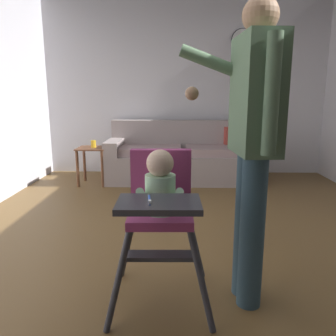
{
  "coord_description": "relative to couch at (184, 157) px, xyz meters",
  "views": [
    {
      "loc": [
        -0.12,
        -2.32,
        1.2
      ],
      "look_at": [
        -0.17,
        -0.27,
        0.76
      ],
      "focal_mm": 35.48,
      "sensor_mm": 36.0,
      "label": 1
    }
  ],
  "objects": [
    {
      "name": "sippy_cup",
      "position": [
        -1.26,
        -0.3,
        0.24
      ],
      "size": [
        0.07,
        0.07,
        0.1
      ],
      "primitive_type": "cylinder",
      "color": "gold",
      "rests_on": "side_table"
    },
    {
      "name": "couch",
      "position": [
        0.0,
        0.0,
        0.0
      ],
      "size": [
        2.19,
        0.86,
        0.86
      ],
      "rotation": [
        0.0,
        0.0,
        -1.57
      ],
      "color": "#9E8F8C",
      "rests_on": "ground"
    },
    {
      "name": "wall_clock",
      "position": [
        0.87,
        0.48,
        1.72
      ],
      "size": [
        0.33,
        0.04,
        0.33
      ],
      "color": "white"
    },
    {
      "name": "toy_ball",
      "position": [
        0.5,
        -2.03,
        -0.26
      ],
      "size": [
        0.14,
        0.14,
        0.14
      ],
      "primitive_type": "sphere",
      "color": "#284CB7",
      "rests_on": "ground"
    },
    {
      "name": "side_table",
      "position": [
        -1.28,
        -0.3,
        0.05
      ],
      "size": [
        0.4,
        0.4,
        0.52
      ],
      "color": "brown",
      "rests_on": "ground"
    },
    {
      "name": "ground",
      "position": [
        0.01,
        -2.51,
        -0.38
      ],
      "size": [
        5.94,
        7.59,
        0.1
      ],
      "primitive_type": "cube",
      "color": "brown"
    },
    {
      "name": "high_chair",
      "position": [
        -0.19,
        -3.03,
        0.31
      ],
      "size": [
        0.62,
        0.74,
        0.93
      ],
      "rotation": [
        0.0,
        0.0,
        -1.55
      ],
      "color": "#313138",
      "rests_on": "ground"
    },
    {
      "name": "wall_far",
      "position": [
        0.01,
        0.52,
        1.04
      ],
      "size": [
        5.14,
        0.06,
        2.75
      ],
      "primitive_type": "cube",
      "color": "silver",
      "rests_on": "ground"
    },
    {
      "name": "adult_standing",
      "position": [
        0.32,
        -3.0,
        0.64
      ],
      "size": [
        0.53,
        0.5,
        1.71
      ],
      "rotation": [
        0.0,
        0.0,
        -3.07
      ],
      "color": "#304B59",
      "rests_on": "ground"
    }
  ]
}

